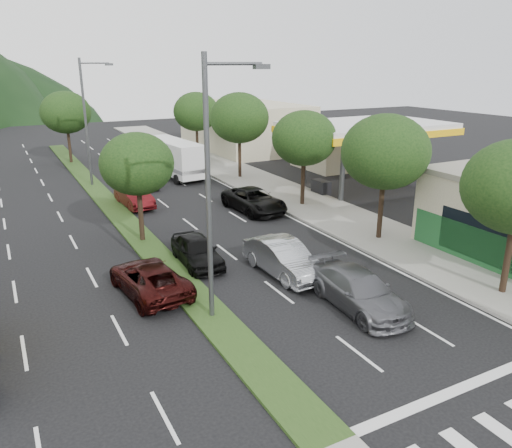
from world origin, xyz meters
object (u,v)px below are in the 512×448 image
car_queue_d (254,200)px  streetlight_near (213,179)px  tree_med_far (66,112)px  motorhome (174,157)px  tree_r_d (239,118)px  car_queue_e (146,180)px  car_queue_b (359,290)px  suv_maroon (149,278)px  tree_r_b (385,152)px  tree_med_near (137,164)px  car_queue_c (134,196)px  tree_r_c (304,138)px  tree_r_e (196,112)px  streetlight_mid (88,117)px  car_queue_a (197,250)px  sedan_silver (283,258)px

car_queue_d → streetlight_near: bearing=-126.7°
tree_med_far → motorhome: bearing=-56.0°
tree_r_d → car_queue_e: tree_r_d is taller
car_queue_b → car_queue_e: 24.48m
suv_maroon → motorhome: (8.72, 22.08, 0.99)m
tree_r_b → car_queue_d: 10.08m
tree_r_d → tree_med_near: bearing=-135.0°
suv_maroon → car_queue_d: 13.44m
suv_maroon → car_queue_d: size_ratio=0.92×
car_queue_b → car_queue_d: bearing=82.7°
tree_med_far → car_queue_c: size_ratio=1.51×
tree_r_c → motorhome: 14.54m
tree_r_d → car_queue_b: (-6.33, -24.03, -4.42)m
tree_med_near → suv_maroon: tree_med_near is taller
tree_med_near → car_queue_b: tree_med_near is taller
suv_maroon → car_queue_b: car_queue_b is taller
tree_r_c → motorhome: bearing=109.8°
tree_r_d → tree_r_e: (0.00, 10.00, -0.29)m
tree_r_d → car_queue_c: tree_r_d is taller
streetlight_mid → suv_maroon: (-1.75, -21.71, -4.87)m
tree_r_d → tree_r_e: size_ratio=1.07×
tree_r_e → car_queue_e: size_ratio=1.73×
streetlight_near → motorhome: size_ratio=1.18×
tree_r_c → suv_maroon: (-13.54, -8.71, -4.04)m
streetlight_mid → car_queue_b: size_ratio=1.90×
tree_med_far → motorhome: size_ratio=0.82×
streetlight_mid → car_queue_c: (1.29, -7.62, -4.83)m
tree_r_e → car_queue_c: size_ratio=1.46×
motorhome → streetlight_mid: bearing=177.7°
tree_r_b → car_queue_e: size_ratio=1.79×
streetlight_mid → car_queue_e: 6.63m
motorhome → tree_r_b: bearing=-82.7°
streetlight_near → motorhome: 26.60m
streetlight_mid → suv_maroon: streetlight_mid is taller
tree_r_c → motorhome: size_ratio=0.76×
tree_med_far → suv_maroon: (-1.54, -32.71, -4.30)m
tree_r_e → car_queue_b: size_ratio=1.27×
tree_med_far → car_queue_a: 30.93m
car_queue_b → car_queue_c: car_queue_b is taller
tree_r_c → tree_med_near: (-12.00, -2.00, -0.32)m
tree_med_far → car_queue_d: tree_med_far is taller
sedan_silver → tree_r_d: bearing=66.7°
streetlight_near → car_queue_b: (5.46, -2.03, -4.82)m
sedan_silver → car_queue_a: size_ratio=1.14×
tree_r_d → car_queue_e: (-8.21, 0.38, -4.52)m
tree_r_d → car_queue_d: size_ratio=1.29×
streetlight_mid → motorhome: size_ratio=1.18×
streetlight_mid → car_queue_d: (8.16, -12.62, -4.81)m
sedan_silver → car_queue_c: 15.37m
tree_r_e → streetlight_mid: 13.73m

